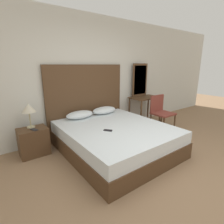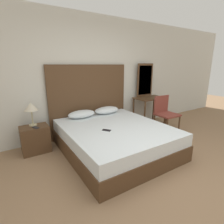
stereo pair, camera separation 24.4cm
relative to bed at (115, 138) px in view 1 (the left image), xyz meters
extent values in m
plane|color=#8C6B4C|center=(0.05, -1.22, -0.25)|extent=(16.00, 16.00, 0.00)
cube|color=silver|center=(0.05, 1.15, 1.10)|extent=(10.00, 0.06, 2.70)
cube|color=#4C331E|center=(0.00, 0.00, -0.11)|extent=(1.82, 2.10, 0.28)
cube|color=silver|center=(0.00, 0.00, 0.14)|extent=(1.79, 2.06, 0.22)
cube|color=#4C331E|center=(0.00, 1.08, 0.56)|extent=(1.91, 0.05, 1.63)
ellipsoid|color=silver|center=(-0.32, 0.84, 0.34)|extent=(0.61, 0.32, 0.16)
ellipsoid|color=silver|center=(0.32, 0.84, 0.34)|extent=(0.61, 0.32, 0.16)
cube|color=black|center=(-0.25, -0.11, 0.26)|extent=(0.15, 0.16, 0.01)
cube|color=#4C331E|center=(-1.31, 0.77, 0.01)|extent=(0.50, 0.37, 0.51)
cylinder|color=tan|center=(-1.30, 0.84, 0.27)|extent=(0.14, 0.14, 0.02)
cylinder|color=tan|center=(-1.30, 0.84, 0.42)|extent=(0.02, 0.02, 0.27)
cone|color=beige|center=(-1.30, 0.84, 0.63)|extent=(0.24, 0.24, 0.15)
cube|color=black|center=(-1.29, 0.68, 0.27)|extent=(0.12, 0.16, 0.01)
cube|color=#4C331E|center=(1.64, 0.78, 0.51)|extent=(0.84, 0.53, 0.02)
cylinder|color=#4C331E|center=(1.26, 0.55, 0.12)|extent=(0.04, 0.04, 0.74)
cylinder|color=#4C331E|center=(2.02, 0.55, 0.12)|extent=(0.04, 0.04, 0.74)
cylinder|color=#4C331E|center=(1.26, 1.00, 0.12)|extent=(0.04, 0.04, 0.74)
cylinder|color=#4C331E|center=(2.02, 1.00, 0.12)|extent=(0.04, 0.04, 0.74)
cube|color=#4C331E|center=(1.64, 1.02, 0.96)|extent=(0.53, 0.03, 0.89)
cube|color=#B2BCC6|center=(1.64, 1.01, 0.96)|extent=(0.45, 0.01, 0.78)
cube|color=brown|center=(1.64, 0.16, 0.18)|extent=(0.50, 0.47, 0.04)
cube|color=brown|center=(1.64, 0.37, 0.41)|extent=(0.47, 0.04, 0.42)
cylinder|color=#4C331E|center=(1.43, -0.05, -0.04)|extent=(0.04, 0.04, 0.41)
cylinder|color=#4C331E|center=(1.86, -0.05, -0.04)|extent=(0.04, 0.04, 0.41)
cylinder|color=#4C331E|center=(1.43, 0.36, -0.04)|extent=(0.04, 0.04, 0.41)
cylinder|color=#4C331E|center=(1.86, 0.36, -0.04)|extent=(0.04, 0.04, 0.41)
camera|label=1|loc=(-1.91, -2.46, 1.38)|focal=28.00mm
camera|label=2|loc=(-1.71, -2.60, 1.38)|focal=28.00mm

